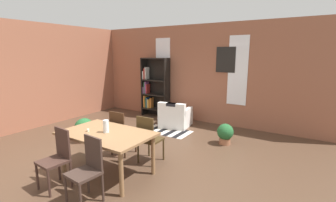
{
  "coord_description": "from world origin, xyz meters",
  "views": [
    {
      "loc": [
        3.2,
        -3.21,
        2.12
      ],
      "look_at": [
        0.25,
        1.47,
        1.02
      ],
      "focal_mm": 25.72,
      "sensor_mm": 36.0,
      "label": 1
    }
  ],
  "objects_px": {
    "potted_plant_by_shelf": "(225,133)",
    "potted_plant_corner": "(84,129)",
    "dining_chair_far_right": "(149,138)",
    "dining_chair_far_left": "(121,131)",
    "dining_table": "(107,137)",
    "dining_chair_near_right": "(88,168)",
    "vase_on_table": "(106,126)",
    "bookshelf_tall": "(154,88)",
    "dining_chair_near_left": "(57,156)",
    "armchair_white": "(175,117)"
  },
  "relations": [
    {
      "from": "potted_plant_corner",
      "to": "potted_plant_by_shelf",
      "type": "bearing_deg",
      "value": 29.01
    },
    {
      "from": "dining_chair_near_left",
      "to": "dining_chair_near_right",
      "type": "xyz_separation_m",
      "value": [
        0.72,
        -0.0,
        0.0
      ]
    },
    {
      "from": "dining_chair_far_right",
      "to": "dining_chair_near_right",
      "type": "xyz_separation_m",
      "value": [
        0.01,
        -1.46,
        0.0
      ]
    },
    {
      "from": "dining_chair_far_right",
      "to": "bookshelf_tall",
      "type": "distance_m",
      "value": 3.68
    },
    {
      "from": "vase_on_table",
      "to": "potted_plant_by_shelf",
      "type": "bearing_deg",
      "value": 62.3
    },
    {
      "from": "bookshelf_tall",
      "to": "armchair_white",
      "type": "xyz_separation_m",
      "value": [
        1.27,
        -0.7,
        -0.68
      ]
    },
    {
      "from": "vase_on_table",
      "to": "dining_chair_near_left",
      "type": "relative_size",
      "value": 0.23
    },
    {
      "from": "vase_on_table",
      "to": "armchair_white",
      "type": "relative_size",
      "value": 0.24
    },
    {
      "from": "vase_on_table",
      "to": "dining_chair_far_left",
      "type": "relative_size",
      "value": 0.23
    },
    {
      "from": "dining_chair_near_left",
      "to": "armchair_white",
      "type": "bearing_deg",
      "value": 90.89
    },
    {
      "from": "dining_chair_near_left",
      "to": "potted_plant_corner",
      "type": "relative_size",
      "value": 1.65
    },
    {
      "from": "dining_table",
      "to": "dining_chair_near_right",
      "type": "bearing_deg",
      "value": -63.31
    },
    {
      "from": "dining_chair_far_left",
      "to": "potted_plant_corner",
      "type": "xyz_separation_m",
      "value": [
        -1.3,
        0.11,
        -0.2
      ]
    },
    {
      "from": "dining_chair_far_left",
      "to": "bookshelf_tall",
      "type": "relative_size",
      "value": 0.48
    },
    {
      "from": "dining_table",
      "to": "bookshelf_tall",
      "type": "bearing_deg",
      "value": 114.06
    },
    {
      "from": "dining_chair_far_left",
      "to": "potted_plant_by_shelf",
      "type": "relative_size",
      "value": 1.92
    },
    {
      "from": "dining_chair_far_right",
      "to": "bookshelf_tall",
      "type": "height_order",
      "value": "bookshelf_tall"
    },
    {
      "from": "potted_plant_corner",
      "to": "dining_chair_far_right",
      "type": "bearing_deg",
      "value": -3.08
    },
    {
      "from": "bookshelf_tall",
      "to": "dining_chair_far_right",
      "type": "bearing_deg",
      "value": -56.04
    },
    {
      "from": "dining_chair_far_left",
      "to": "potted_plant_by_shelf",
      "type": "height_order",
      "value": "dining_chair_far_left"
    },
    {
      "from": "armchair_white",
      "to": "potted_plant_by_shelf",
      "type": "bearing_deg",
      "value": -18.67
    },
    {
      "from": "dining_table",
      "to": "dining_chair_far_left",
      "type": "bearing_deg",
      "value": 116.16
    },
    {
      "from": "dining_chair_far_left",
      "to": "armchair_white",
      "type": "bearing_deg",
      "value": 91.35
    },
    {
      "from": "dining_chair_far_right",
      "to": "dining_chair_far_left",
      "type": "height_order",
      "value": "same"
    },
    {
      "from": "bookshelf_tall",
      "to": "potted_plant_by_shelf",
      "type": "bearing_deg",
      "value": -23.26
    },
    {
      "from": "potted_plant_by_shelf",
      "to": "potted_plant_corner",
      "type": "height_order",
      "value": "potted_plant_corner"
    },
    {
      "from": "dining_chair_near_left",
      "to": "bookshelf_tall",
      "type": "relative_size",
      "value": 0.48
    },
    {
      "from": "bookshelf_tall",
      "to": "dining_chair_far_left",
      "type": "bearing_deg",
      "value": -66.45
    },
    {
      "from": "vase_on_table",
      "to": "dining_chair_near_left",
      "type": "height_order",
      "value": "vase_on_table"
    },
    {
      "from": "vase_on_table",
      "to": "potted_plant_by_shelf",
      "type": "distance_m",
      "value": 2.87
    },
    {
      "from": "dining_table",
      "to": "dining_chair_far_right",
      "type": "height_order",
      "value": "dining_chair_far_right"
    },
    {
      "from": "vase_on_table",
      "to": "dining_chair_far_left",
      "type": "distance_m",
      "value": 0.89
    },
    {
      "from": "dining_chair_far_right",
      "to": "vase_on_table",
      "type": "bearing_deg",
      "value": -116.65
    },
    {
      "from": "vase_on_table",
      "to": "dining_table",
      "type": "bearing_deg",
      "value": -0.0
    },
    {
      "from": "dining_chair_near_left",
      "to": "potted_plant_by_shelf",
      "type": "bearing_deg",
      "value": 62.78
    },
    {
      "from": "dining_table",
      "to": "dining_chair_far_right",
      "type": "bearing_deg",
      "value": 63.66
    },
    {
      "from": "dining_table",
      "to": "dining_chair_near_left",
      "type": "relative_size",
      "value": 1.69
    },
    {
      "from": "dining_chair_far_right",
      "to": "potted_plant_by_shelf",
      "type": "distance_m",
      "value": 2.0
    },
    {
      "from": "dining_chair_near_left",
      "to": "potted_plant_by_shelf",
      "type": "relative_size",
      "value": 1.92
    },
    {
      "from": "dining_chair_near_left",
      "to": "dining_chair_far_left",
      "type": "height_order",
      "value": "same"
    },
    {
      "from": "dining_chair_near_left",
      "to": "dining_chair_near_right",
      "type": "bearing_deg",
      "value": -0.01
    },
    {
      "from": "dining_chair_near_right",
      "to": "potted_plant_corner",
      "type": "distance_m",
      "value": 2.57
    },
    {
      "from": "potted_plant_by_shelf",
      "to": "potted_plant_corner",
      "type": "xyz_separation_m",
      "value": [
        -2.96,
        -1.64,
        0.05
      ]
    },
    {
      "from": "dining_table",
      "to": "dining_chair_near_right",
      "type": "height_order",
      "value": "dining_chair_near_right"
    },
    {
      "from": "vase_on_table",
      "to": "potted_plant_corner",
      "type": "xyz_separation_m",
      "value": [
        -1.66,
        0.84,
        -0.56
      ]
    },
    {
      "from": "armchair_white",
      "to": "potted_plant_corner",
      "type": "relative_size",
      "value": 1.58
    },
    {
      "from": "dining_chair_far_left",
      "to": "dining_chair_near_right",
      "type": "xyz_separation_m",
      "value": [
        0.73,
        -1.46,
        0.0
      ]
    },
    {
      "from": "vase_on_table",
      "to": "dining_chair_near_right",
      "type": "relative_size",
      "value": 0.23
    },
    {
      "from": "dining_chair_near_right",
      "to": "vase_on_table",
      "type": "bearing_deg",
      "value": 117.01
    },
    {
      "from": "vase_on_table",
      "to": "dining_chair_near_left",
      "type": "distance_m",
      "value": 0.89
    }
  ]
}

